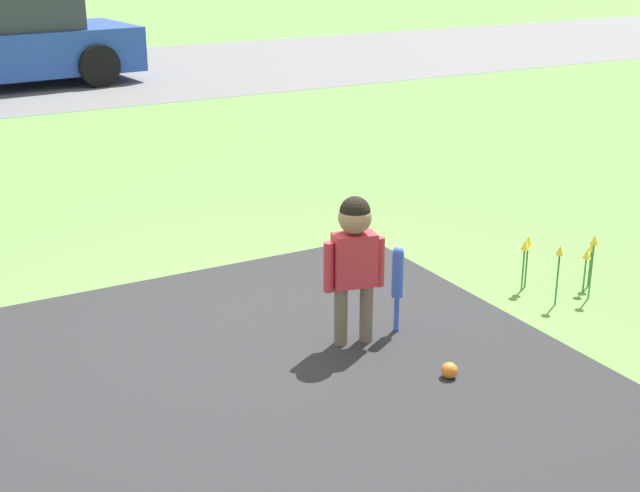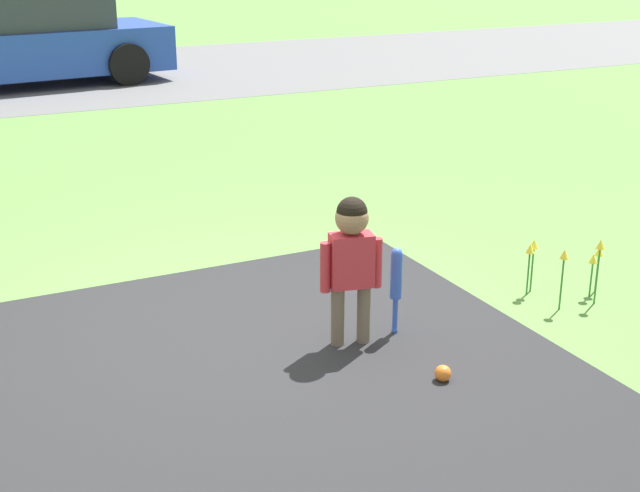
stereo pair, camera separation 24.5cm
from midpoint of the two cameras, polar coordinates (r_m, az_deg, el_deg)
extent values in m
plane|color=#5B8C42|center=(5.45, -4.67, -5.21)|extent=(60.00, 60.00, 0.00)
cylinder|color=#6B5B4C|center=(5.14, 2.51, -4.52)|extent=(0.08, 0.08, 0.36)
cylinder|color=#6B5B4C|center=(5.19, 4.16, -4.34)|extent=(0.08, 0.08, 0.36)
cube|color=#BF2D38|center=(5.04, 3.41, -0.92)|extent=(0.27, 0.18, 0.31)
cylinder|color=#BF2D38|center=(5.01, 1.75, -1.38)|extent=(0.06, 0.06, 0.29)
cylinder|color=#BF2D38|center=(5.09, 5.04, -1.08)|extent=(0.06, 0.06, 0.29)
sphere|color=#997051|center=(4.95, 3.47, 1.79)|extent=(0.19, 0.19, 0.19)
sphere|color=black|center=(4.94, 3.48, 2.16)|extent=(0.18, 0.18, 0.18)
sphere|color=blue|center=(5.38, 6.10, -5.39)|extent=(0.04, 0.04, 0.04)
cylinder|color=blue|center=(5.34, 6.14, -4.46)|extent=(0.03, 0.03, 0.23)
cylinder|color=blue|center=(5.24, 6.24, -1.92)|extent=(0.07, 0.07, 0.28)
sphere|color=blue|center=(5.19, 6.30, -0.48)|extent=(0.07, 0.07, 0.07)
sphere|color=orange|center=(4.87, 9.32, -8.06)|extent=(0.09, 0.09, 0.09)
cube|color=#2347AD|center=(14.63, -17.88, 11.80)|extent=(4.36, 2.17, 0.67)
cube|color=#2D333D|center=(14.62, -17.31, 14.18)|extent=(2.16, 1.76, 0.50)
cylinder|color=black|center=(14.18, -11.67, 11.31)|extent=(0.65, 0.24, 0.64)
cylinder|color=black|center=(15.87, -14.02, 12.00)|extent=(0.65, 0.24, 0.64)
cylinder|color=#38702D|center=(6.13, 18.06, -2.07)|extent=(0.01, 0.01, 0.24)
cone|color=yellow|center=(6.08, 18.21, -0.77)|extent=(0.06, 0.06, 0.06)
cylinder|color=#38702D|center=(6.04, 14.32, -1.74)|extent=(0.01, 0.01, 0.29)
cone|color=yellow|center=(5.97, 14.46, -0.16)|extent=(0.06, 0.06, 0.06)
cylinder|color=#38702D|center=(6.22, 18.39, -1.69)|extent=(0.01, 0.01, 0.26)
cone|color=yellow|center=(6.17, 18.54, -0.32)|extent=(0.06, 0.06, 0.06)
cylinder|color=#38702D|center=(6.09, 14.54, -1.50)|extent=(0.01, 0.01, 0.31)
cone|color=yellow|center=(6.03, 14.69, 0.12)|extent=(0.06, 0.06, 0.06)
cylinder|color=#38702D|center=(5.85, 16.37, -2.37)|extent=(0.01, 0.01, 0.35)
cone|color=yellow|center=(5.78, 16.56, -0.51)|extent=(0.06, 0.06, 0.06)
cylinder|color=#38702D|center=(6.00, 18.43, -1.87)|extent=(0.01, 0.01, 0.38)
cone|color=yellow|center=(5.92, 18.66, 0.11)|extent=(0.06, 0.06, 0.06)
camera|label=1|loc=(0.12, -88.69, 0.47)|focal=50.00mm
camera|label=2|loc=(0.12, 91.31, -0.47)|focal=50.00mm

